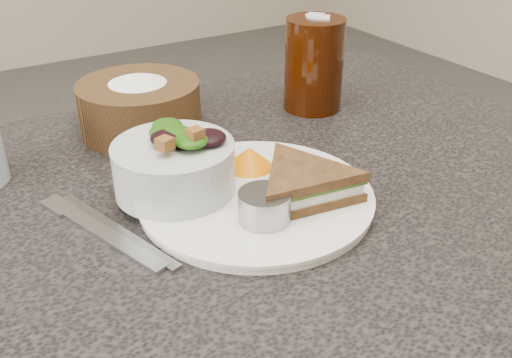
{
  "coord_description": "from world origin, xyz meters",
  "views": [
    {
      "loc": [
        -0.28,
        -0.5,
        1.09
      ],
      "look_at": [
        0.01,
        -0.03,
        0.78
      ],
      "focal_mm": 40.0,
      "sensor_mm": 36.0,
      "label": 1
    }
  ],
  "objects": [
    {
      "name": "fork",
      "position": [
        -0.16,
        -0.01,
        0.75
      ],
      "size": [
        0.07,
        0.17,
        0.0
      ],
      "primitive_type": "cube",
      "rotation": [
        0.0,
        0.0,
        0.31
      ],
      "color": "#B3B5B9",
      "rests_on": "dining_table"
    },
    {
      "name": "dressing_ramekin",
      "position": [
        -0.01,
        -0.08,
        0.78
      ],
      "size": [
        0.06,
        0.06,
        0.03
      ],
      "primitive_type": "cylinder",
      "rotation": [
        0.0,
        0.0,
        -0.13
      ],
      "color": "gray",
      "rests_on": "dinner_plate"
    },
    {
      "name": "cola_glass",
      "position": [
        0.23,
        0.16,
        0.83
      ],
      "size": [
        0.1,
        0.1,
        0.15
      ],
      "primitive_type": null,
      "rotation": [
        0.0,
        0.0,
        0.16
      ],
      "color": "black",
      "rests_on": "dining_table"
    },
    {
      "name": "dinner_plate",
      "position": [
        0.01,
        -0.03,
        0.76
      ],
      "size": [
        0.26,
        0.26,
        0.01
      ],
      "primitive_type": "cylinder",
      "color": "white",
      "rests_on": "dining_table"
    },
    {
      "name": "bread_basket",
      "position": [
        -0.02,
        0.22,
        0.8
      ],
      "size": [
        0.18,
        0.18,
        0.1
      ],
      "primitive_type": null,
      "rotation": [
        0.0,
        0.0,
        -0.07
      ],
      "color": "brown",
      "rests_on": "dining_table"
    },
    {
      "name": "sandwich",
      "position": [
        0.05,
        -0.07,
        0.78
      ],
      "size": [
        0.16,
        0.16,
        0.04
      ],
      "primitive_type": null,
      "rotation": [
        0.0,
        0.0,
        -0.14
      ],
      "color": "brown",
      "rests_on": "dinner_plate"
    },
    {
      "name": "orange_wedge",
      "position": [
        0.04,
        0.03,
        0.77
      ],
      "size": [
        0.09,
        0.09,
        0.03
      ],
      "primitive_type": "cone",
      "rotation": [
        0.0,
        0.0,
        0.87
      ],
      "color": "orange",
      "rests_on": "dinner_plate"
    },
    {
      "name": "salad_bowl",
      "position": [
        -0.06,
        0.03,
        0.8
      ],
      "size": [
        0.18,
        0.18,
        0.08
      ],
      "primitive_type": null,
      "rotation": [
        0.0,
        0.0,
        -0.42
      ],
      "color": "#B2B9B6",
      "rests_on": "dinner_plate"
    },
    {
      "name": "knife",
      "position": [
        -0.14,
        -0.0,
        0.75
      ],
      "size": [
        0.07,
        0.19,
        0.0
      ],
      "primitive_type": "cube",
      "rotation": [
        0.0,
        0.0,
        0.28
      ],
      "color": "gray",
      "rests_on": "dining_table"
    }
  ]
}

